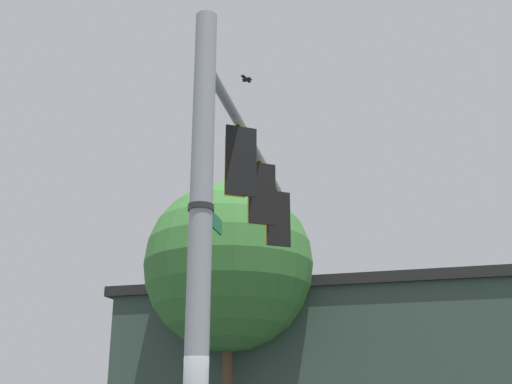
% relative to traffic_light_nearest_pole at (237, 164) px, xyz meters
% --- Properties ---
extents(signal_pole, '(0.31, 0.31, 7.38)m').
position_rel_traffic_light_nearest_pole_xyz_m(signal_pole, '(-1.06, -1.66, -2.11)').
color(signal_pole, gray).
rests_on(signal_pole, ground).
extents(mast_arm, '(3.52, 5.31, 0.17)m').
position_rel_traffic_light_nearest_pole_xyz_m(mast_arm, '(0.62, 0.94, 0.78)').
color(mast_arm, gray).
extents(traffic_light_nearest_pole, '(0.54, 0.49, 1.31)m').
position_rel_traffic_light_nearest_pole_xyz_m(traffic_light_nearest_pole, '(0.00, 0.00, 0.00)').
color(traffic_light_nearest_pole, black).
extents(traffic_light_mid_inner, '(0.54, 0.49, 1.31)m').
position_rel_traffic_light_nearest_pole_xyz_m(traffic_light_mid_inner, '(0.92, 1.43, 0.00)').
color(traffic_light_mid_inner, black).
extents(traffic_light_mid_outer, '(0.54, 0.49, 1.31)m').
position_rel_traffic_light_nearest_pole_xyz_m(traffic_light_mid_outer, '(1.85, 2.86, 0.00)').
color(traffic_light_mid_outer, black).
extents(street_name_sign, '(0.74, 1.03, 0.22)m').
position_rel_traffic_light_nearest_pole_xyz_m(street_name_sign, '(-0.95, -1.48, -1.39)').
color(street_name_sign, '#147238').
extents(bird_flying, '(0.32, 0.27, 0.10)m').
position_rel_traffic_light_nearest_pole_xyz_m(bird_flying, '(1.14, 2.76, 3.26)').
color(bird_flying, black).
extents(storefront_building, '(14.62, 13.17, 5.46)m').
position_rel_traffic_light_nearest_pole_xyz_m(storefront_building, '(6.56, 8.83, -3.05)').
color(storefront_building, '#33473D').
rests_on(storefront_building, ground).
extents(tree_by_storefront, '(4.73, 4.73, 8.12)m').
position_rel_traffic_light_nearest_pole_xyz_m(tree_by_storefront, '(2.26, 7.32, -0.05)').
color(tree_by_storefront, '#4C3823').
rests_on(tree_by_storefront, ground).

